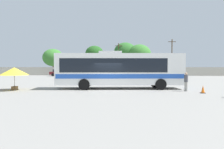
# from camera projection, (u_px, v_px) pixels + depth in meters

# --- Properties ---
(ground_plane) EXTENTS (300.00, 300.00, 0.00)m
(ground_plane) POSITION_uv_depth(u_px,v_px,m) (115.00, 82.00, 29.35)
(ground_plane) COLOR gray
(perimeter_wall) EXTENTS (80.00, 0.30, 1.92)m
(perimeter_wall) POSITION_uv_depth(u_px,v_px,m) (119.00, 71.00, 47.58)
(perimeter_wall) COLOR #B2AD9E
(perimeter_wall) RESTS_ON ground_plane
(coach_bus_white_blue) EXTENTS (12.38, 3.64, 3.66)m
(coach_bus_white_blue) POSITION_uv_depth(u_px,v_px,m) (118.00, 69.00, 20.32)
(coach_bus_white_blue) COLOR white
(coach_bus_white_blue) RESTS_ON ground_plane
(attendant_by_bus_door) EXTENTS (0.47, 0.47, 1.66)m
(attendant_by_bus_door) POSITION_uv_depth(u_px,v_px,m) (186.00, 81.00, 18.32)
(attendant_by_bus_door) COLOR #B7B2A8
(attendant_by_bus_door) RESTS_ON ground_plane
(vendor_umbrella_near_gate_yellow) EXTENTS (2.54, 2.54, 2.09)m
(vendor_umbrella_near_gate_yellow) POSITION_uv_depth(u_px,v_px,m) (14.00, 72.00, 19.03)
(vendor_umbrella_near_gate_yellow) COLOR gray
(vendor_umbrella_near_gate_yellow) RESTS_ON ground_plane
(parked_car_leftmost_maroon) EXTENTS (4.37, 1.99, 1.46)m
(parked_car_leftmost_maroon) POSITION_uv_depth(u_px,v_px,m) (60.00, 72.00, 44.80)
(parked_car_leftmost_maroon) COLOR maroon
(parked_car_leftmost_maroon) RESTS_ON ground_plane
(parked_car_second_black) EXTENTS (4.34, 2.10, 1.53)m
(parked_car_second_black) POSITION_uv_depth(u_px,v_px,m) (88.00, 73.00, 43.42)
(parked_car_second_black) COLOR black
(parked_car_second_black) RESTS_ON ground_plane
(utility_pole_near) EXTENTS (1.80, 0.24, 8.50)m
(utility_pole_near) POSITION_uv_depth(u_px,v_px,m) (172.00, 56.00, 49.06)
(utility_pole_near) COLOR #4C3823
(utility_pole_near) RESTS_ON ground_plane
(utility_pole_far) EXTENTS (1.80, 0.40, 7.73)m
(utility_pole_far) POSITION_uv_depth(u_px,v_px,m) (119.00, 58.00, 50.92)
(utility_pole_far) COLOR #4C3823
(utility_pole_far) RESTS_ON ground_plane
(roadside_tree_left) EXTENTS (5.40, 5.40, 6.69)m
(roadside_tree_left) POSITION_uv_depth(u_px,v_px,m) (53.00, 58.00, 54.98)
(roadside_tree_left) COLOR brown
(roadside_tree_left) RESTS_ON ground_plane
(roadside_tree_midleft) EXTENTS (4.53, 4.53, 7.24)m
(roadside_tree_midleft) POSITION_uv_depth(u_px,v_px,m) (94.00, 53.00, 51.97)
(roadside_tree_midleft) COLOR brown
(roadside_tree_midleft) RESTS_ON ground_plane
(roadside_tree_midright) EXTENTS (5.79, 5.79, 8.16)m
(roadside_tree_midright) POSITION_uv_depth(u_px,v_px,m) (125.00, 52.00, 52.93)
(roadside_tree_midright) COLOR brown
(roadside_tree_midright) RESTS_ON ground_plane
(roadside_tree_right) EXTENTS (5.81, 5.81, 7.51)m
(roadside_tree_right) POSITION_uv_depth(u_px,v_px,m) (139.00, 54.00, 51.31)
(roadside_tree_right) COLOR brown
(roadside_tree_right) RESTS_ON ground_plane
(traffic_cone_on_apron) EXTENTS (0.36, 0.36, 0.64)m
(traffic_cone_on_apron) POSITION_uv_depth(u_px,v_px,m) (203.00, 89.00, 16.97)
(traffic_cone_on_apron) COLOR black
(traffic_cone_on_apron) RESTS_ON ground_plane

